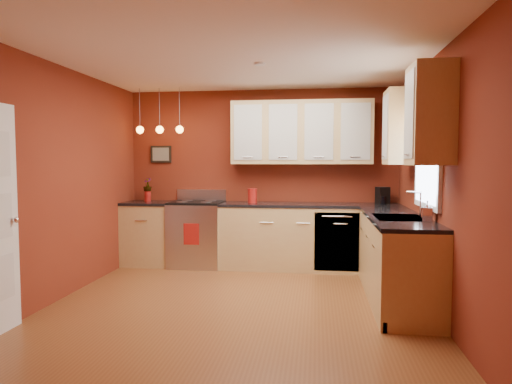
# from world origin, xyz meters

# --- Properties ---
(floor) EXTENTS (4.20, 4.20, 0.00)m
(floor) POSITION_xyz_m (0.00, 0.00, 0.00)
(floor) COLOR brown
(floor) RESTS_ON ground
(ceiling) EXTENTS (4.00, 4.20, 0.02)m
(ceiling) POSITION_xyz_m (0.00, 0.00, 2.60)
(ceiling) COLOR white
(ceiling) RESTS_ON wall_back
(wall_back) EXTENTS (4.00, 0.02, 2.60)m
(wall_back) POSITION_xyz_m (0.00, 2.10, 1.30)
(wall_back) COLOR maroon
(wall_back) RESTS_ON floor
(wall_front) EXTENTS (4.00, 0.02, 2.60)m
(wall_front) POSITION_xyz_m (0.00, -2.10, 1.30)
(wall_front) COLOR maroon
(wall_front) RESTS_ON floor
(wall_left) EXTENTS (0.02, 4.20, 2.60)m
(wall_left) POSITION_xyz_m (-2.00, 0.00, 1.30)
(wall_left) COLOR maroon
(wall_left) RESTS_ON floor
(wall_right) EXTENTS (0.02, 4.20, 2.60)m
(wall_right) POSITION_xyz_m (2.00, 0.00, 1.30)
(wall_right) COLOR maroon
(wall_right) RESTS_ON floor
(base_cabinets_back_left) EXTENTS (0.70, 0.60, 0.90)m
(base_cabinets_back_left) POSITION_xyz_m (-1.65, 1.80, 0.45)
(base_cabinets_back_left) COLOR tan
(base_cabinets_back_left) RESTS_ON floor
(base_cabinets_back_right) EXTENTS (2.54, 0.60, 0.90)m
(base_cabinets_back_right) POSITION_xyz_m (0.73, 1.80, 0.45)
(base_cabinets_back_right) COLOR tan
(base_cabinets_back_right) RESTS_ON floor
(base_cabinets_right) EXTENTS (0.60, 2.10, 0.90)m
(base_cabinets_right) POSITION_xyz_m (1.70, 0.45, 0.45)
(base_cabinets_right) COLOR tan
(base_cabinets_right) RESTS_ON floor
(counter_back_left) EXTENTS (0.70, 0.62, 0.04)m
(counter_back_left) POSITION_xyz_m (-1.65, 1.80, 0.92)
(counter_back_left) COLOR black
(counter_back_left) RESTS_ON base_cabinets_back_left
(counter_back_right) EXTENTS (2.54, 0.62, 0.04)m
(counter_back_right) POSITION_xyz_m (0.73, 1.80, 0.92)
(counter_back_right) COLOR black
(counter_back_right) RESTS_ON base_cabinets_back_right
(counter_right) EXTENTS (0.62, 2.10, 0.04)m
(counter_right) POSITION_xyz_m (1.70, 0.45, 0.92)
(counter_right) COLOR black
(counter_right) RESTS_ON base_cabinets_right
(gas_range) EXTENTS (0.76, 0.64, 1.11)m
(gas_range) POSITION_xyz_m (-0.92, 1.80, 0.48)
(gas_range) COLOR #BABABF
(gas_range) RESTS_ON floor
(dishwasher_front) EXTENTS (0.60, 0.02, 0.80)m
(dishwasher_front) POSITION_xyz_m (1.10, 1.51, 0.45)
(dishwasher_front) COLOR #BABABF
(dishwasher_front) RESTS_ON base_cabinets_back_right
(sink) EXTENTS (0.50, 0.70, 0.33)m
(sink) POSITION_xyz_m (1.70, 0.30, 0.92)
(sink) COLOR gray
(sink) RESTS_ON counter_right
(window) EXTENTS (0.06, 1.02, 1.22)m
(window) POSITION_xyz_m (1.97, 0.30, 1.69)
(window) COLOR white
(window) RESTS_ON wall_right
(upper_cabinets_back) EXTENTS (2.00, 0.35, 0.90)m
(upper_cabinets_back) POSITION_xyz_m (0.60, 1.93, 1.95)
(upper_cabinets_back) COLOR tan
(upper_cabinets_back) RESTS_ON wall_back
(upper_cabinets_right) EXTENTS (0.35, 1.95, 0.90)m
(upper_cabinets_right) POSITION_xyz_m (1.82, 0.32, 1.95)
(upper_cabinets_right) COLOR tan
(upper_cabinets_right) RESTS_ON wall_right
(wall_picture) EXTENTS (0.32, 0.03, 0.26)m
(wall_picture) POSITION_xyz_m (-1.55, 2.08, 1.65)
(wall_picture) COLOR black
(wall_picture) RESTS_ON wall_back
(pendant_lights) EXTENTS (0.71, 0.11, 0.66)m
(pendant_lights) POSITION_xyz_m (-1.45, 1.75, 2.01)
(pendant_lights) COLOR gray
(pendant_lights) RESTS_ON ceiling
(red_canister) EXTENTS (0.14, 0.14, 0.21)m
(red_canister) POSITION_xyz_m (-0.09, 1.79, 1.05)
(red_canister) COLOR maroon
(red_canister) RESTS_ON counter_back_right
(red_vase) EXTENTS (0.09, 0.09, 0.15)m
(red_vase) POSITION_xyz_m (-1.69, 1.85, 1.02)
(red_vase) COLOR maroon
(red_vase) RESTS_ON counter_back_left
(flowers) EXTENTS (0.16, 0.16, 0.22)m
(flowers) POSITION_xyz_m (-1.69, 1.85, 1.18)
(flowers) COLOR maroon
(flowers) RESTS_ON red_vase
(coffee_maker) EXTENTS (0.20, 0.20, 0.24)m
(coffee_maker) POSITION_xyz_m (1.75, 1.90, 1.05)
(coffee_maker) COLOR black
(coffee_maker) RESTS_ON counter_back_right
(soap_pump) EXTENTS (0.11, 0.11, 0.21)m
(soap_pump) POSITION_xyz_m (1.92, -0.01, 1.05)
(soap_pump) COLOR white
(soap_pump) RESTS_ON counter_right
(dish_towel) EXTENTS (0.22, 0.01, 0.30)m
(dish_towel) POSITION_xyz_m (-0.91, 1.47, 0.52)
(dish_towel) COLOR maroon
(dish_towel) RESTS_ON gas_range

